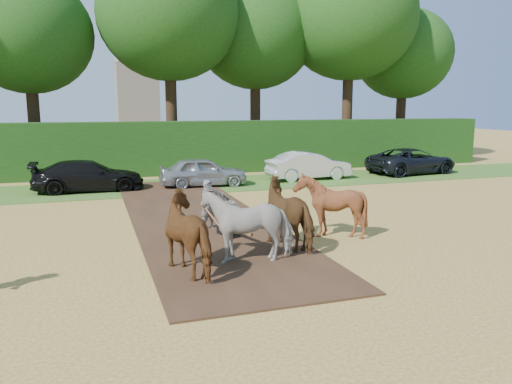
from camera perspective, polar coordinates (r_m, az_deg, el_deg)
name	(u,v)px	position (r m, az deg, el deg)	size (l,w,h in m)	color
ground	(194,291)	(10.91, -7.10, -11.19)	(120.00, 120.00, 0.00)	gold
earth_strip	(196,217)	(17.77, -6.83, -2.80)	(4.50, 17.00, 0.05)	#472D1C
grass_verge	(135,188)	(24.39, -13.63, 0.43)	(50.00, 5.00, 0.03)	#38601E
hedgerow	(127,149)	(28.66, -14.53, 4.77)	(46.00, 1.60, 3.00)	#14380F
plough_team	(269,217)	(13.35, 1.50, -2.90)	(6.41, 5.42, 1.92)	brown
parked_cars	(195,171)	(24.65, -7.04, 2.38)	(36.28, 3.12, 1.49)	silver
treeline	(87,16)	(32.08, -18.75, 18.48)	(48.70, 10.60, 14.21)	#382616
church	(134,24)	(66.00, -13.75, 18.20)	(5.20, 5.20, 27.00)	slate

